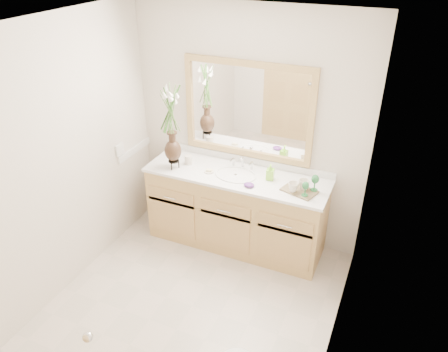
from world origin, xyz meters
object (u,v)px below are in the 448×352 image
at_px(tumbler, 188,160).
at_px(tray, 299,191).
at_px(flower_vase, 171,117).
at_px(soap_bottle, 270,173).

xyz_separation_m(tumbler, tray, (1.19, -0.07, -0.04)).
height_order(flower_vase, soap_bottle, flower_vase).
height_order(soap_bottle, tray, soap_bottle).
relative_size(soap_bottle, tray, 0.47).
bearing_deg(flower_vase, tumbler, 54.58).
bearing_deg(tumbler, tray, -3.49).
bearing_deg(flower_vase, soap_bottle, 9.87).
bearing_deg(tray, tumbler, -166.39).
distance_m(flower_vase, tray, 1.39).
bearing_deg(tumbler, soap_bottle, 2.25).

